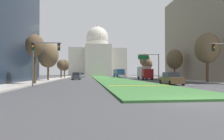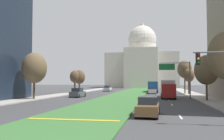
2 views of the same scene
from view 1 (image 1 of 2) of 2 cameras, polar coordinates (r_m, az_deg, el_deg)
ground_plane at (r=66.54m, az=-1.97°, el=-2.26°), size 260.00×260.00×0.00m
grass_median at (r=60.94m, az=-1.52°, el=-2.32°), size 7.89×101.14×0.14m
median_curb_nose at (r=22.55m, az=7.84°, el=-4.45°), size 7.10×0.50×0.04m
lane_dashes_right at (r=51.61m, az=8.74°, el=-2.63°), size 0.16×51.09×0.01m
sidewalk_left at (r=55.74m, az=-15.91°, el=-2.41°), size 4.00×101.14×0.15m
sidewalk_right at (r=58.63m, az=13.21°, el=-2.35°), size 4.00×101.14×0.15m
midrise_block_right at (r=50.61m, az=28.41°, el=9.15°), size 13.42×29.53×20.62m
capitol_building at (r=122.12m, az=-4.21°, el=3.46°), size 32.75×27.03×30.89m
traffic_light_near_left at (r=24.28m, az=-19.70°, el=4.44°), size 3.34×0.35×5.20m
overhead_guide_sign at (r=51.43m, az=11.04°, el=2.54°), size 5.48×0.20×6.50m
street_tree_left_near at (r=29.63m, az=-21.13°, el=6.29°), size 2.50×2.50×6.91m
street_tree_right_near at (r=35.36m, az=25.50°, el=5.62°), size 3.85×3.85×7.97m
street_tree_left_mid at (r=42.69m, az=-17.73°, el=4.06°), size 4.11×4.11×7.82m
street_tree_right_mid at (r=47.45m, az=17.40°, el=2.96°), size 3.64×3.64×7.02m
street_tree_left_far at (r=63.63m, az=-14.30°, el=1.41°), size 2.52×2.52×5.76m
street_tree_right_far at (r=65.59m, az=10.35°, el=1.51°), size 2.52×2.52×5.98m
street_tree_left_distant at (r=64.47m, az=-13.40°, el=1.33°), size 2.88×2.88×5.90m
street_tree_right_distant at (r=66.90m, az=9.37°, el=2.76°), size 3.42×3.42×8.00m
sedan_lead_stopped at (r=28.22m, az=16.49°, el=-2.42°), size 2.06×4.71×1.69m
sedan_midblock at (r=48.75m, az=-10.10°, el=-1.77°), size 2.08×4.27×1.76m
sedan_distant at (r=64.87m, az=2.94°, el=-1.62°), size 2.02×4.17×1.63m
sedan_far_horizon at (r=75.95m, az=-8.58°, el=-1.48°), size 1.95×4.57×1.73m
box_truck_delivery at (r=50.15m, az=9.31°, el=-0.77°), size 2.40×6.40×3.20m
city_bus at (r=73.10m, az=1.90°, el=-0.76°), size 2.62×11.00×2.95m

